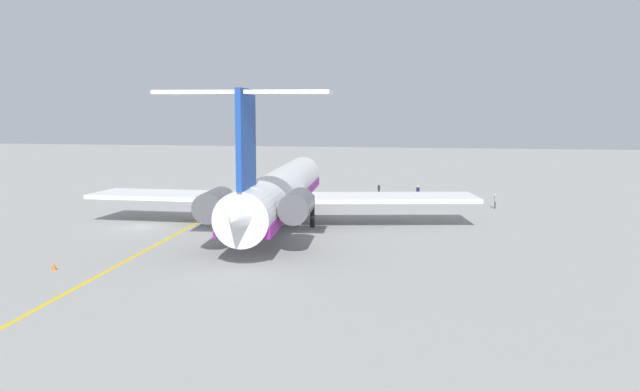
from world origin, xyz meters
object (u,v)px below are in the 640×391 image
at_px(ground_crew_near_nose, 495,199).
at_px(safety_cone_wingtip, 54,266).
at_px(ground_crew_near_tail, 418,191).
at_px(main_jetliner, 278,191).
at_px(safety_cone_nose, 173,195).
at_px(ground_crew_portside, 379,188).

relative_size(ground_crew_near_nose, safety_cone_wingtip, 3.12).
distance_m(ground_crew_near_tail, safety_cone_wingtip, 50.36).
relative_size(ground_crew_near_nose, ground_crew_near_tail, 0.93).
distance_m(ground_crew_near_nose, safety_cone_wingtip, 50.03).
distance_m(main_jetliner, ground_crew_near_nose, 27.51).
relative_size(safety_cone_nose, safety_cone_wingtip, 1.00).
relative_size(main_jetliner, safety_cone_nose, 80.01).
bearing_deg(safety_cone_wingtip, ground_crew_near_tail, 152.86).
relative_size(ground_crew_near_tail, safety_cone_nose, 3.34).
bearing_deg(main_jetliner, ground_crew_portside, -21.11).
bearing_deg(safety_cone_wingtip, safety_cone_nose, -167.87).
height_order(main_jetliner, ground_crew_near_tail, main_jetliner).
bearing_deg(ground_crew_near_nose, safety_cone_nose, -169.55).
distance_m(ground_crew_near_nose, ground_crew_portside, 16.80).
bearing_deg(safety_cone_wingtip, ground_crew_near_nose, 139.90).
bearing_deg(ground_crew_portside, safety_cone_nose, 49.38).
height_order(ground_crew_near_nose, safety_cone_wingtip, ground_crew_near_nose).
distance_m(main_jetliner, safety_cone_nose, 28.47).
bearing_deg(safety_cone_nose, safety_cone_wingtip, 12.13).
xyz_separation_m(ground_crew_near_tail, ground_crew_portside, (-1.98, -5.23, -0.04)).
xyz_separation_m(safety_cone_nose, safety_cone_wingtip, (41.33, 8.88, 0.00)).
relative_size(ground_crew_near_tail, ground_crew_portside, 1.04).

